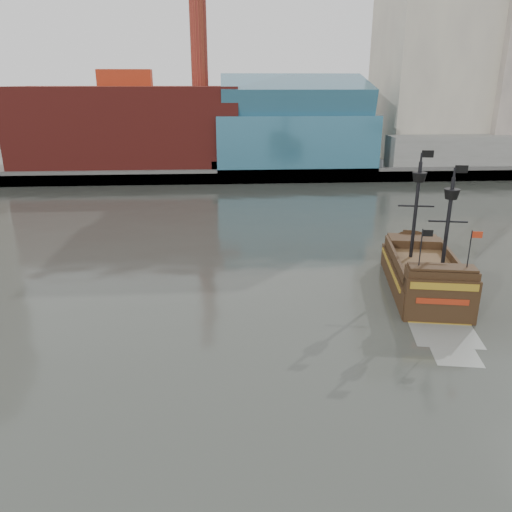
{
  "coord_description": "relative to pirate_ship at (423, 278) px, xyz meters",
  "views": [
    {
      "loc": [
        -4.01,
        -28.91,
        17.69
      ],
      "look_at": [
        -1.39,
        10.23,
        4.0
      ],
      "focal_mm": 35.0,
      "sensor_mm": 36.0,
      "label": 1
    }
  ],
  "objects": [
    {
      "name": "ground",
      "position": [
        -13.68,
        -11.35,
        -1.18
      ],
      "size": [
        400.0,
        400.0,
        0.0
      ],
      "primitive_type": "plane",
      "color": "#2D302A",
      "rests_on": "ground"
    },
    {
      "name": "seawall",
      "position": [
        -13.68,
        51.15,
        0.12
      ],
      "size": [
        220.0,
        1.0,
        2.6
      ],
      "primitive_type": "cube",
      "color": "#4C4C49",
      "rests_on": "ground"
    },
    {
      "name": "pirate_ship",
      "position": [
        0.0,
        0.0,
        0.0
      ],
      "size": [
        8.18,
        18.1,
        13.07
      ],
      "rotation": [
        0.0,
        0.0,
        -0.18
      ],
      "color": "black",
      "rests_on": "ground"
    },
    {
      "name": "promenade_far",
      "position": [
        -13.68,
        80.65,
        -0.18
      ],
      "size": [
        220.0,
        60.0,
        2.0
      ],
      "primitive_type": "cube",
      "color": "slate",
      "rests_on": "ground"
    },
    {
      "name": "skyline",
      "position": [
        -8.47,
        73.22,
        23.37
      ],
      "size": [
        149.0,
        45.0,
        62.0
      ],
      "color": "#795F49",
      "rests_on": "promenade_far"
    }
  ]
}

